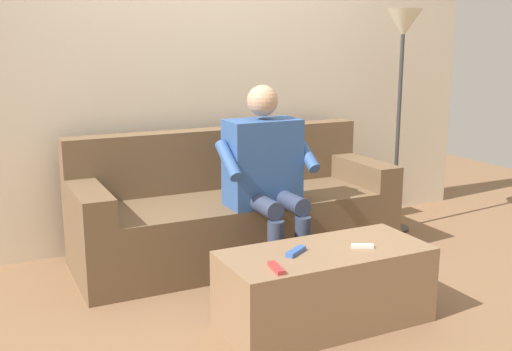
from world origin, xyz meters
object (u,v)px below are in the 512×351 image
person_solo_seated (266,170)px  remote_red (276,268)px  couch (234,213)px  coffee_table (325,287)px  remote_blue (296,251)px  remote_white (362,246)px  floor_lamp (402,47)px

person_solo_seated → remote_red: 1.05m
couch → coffee_table: (0.00, 1.15, -0.09)m
remote_blue → remote_red: remote_blue is taller
person_solo_seated → remote_white: bearing=98.6°
remote_blue → remote_red: size_ratio=1.06×
remote_blue → floor_lamp: floor_lamp is taller
couch → remote_red: (0.36, 1.29, 0.12)m
remote_white → remote_red: remote_red is taller
couch → remote_blue: 1.15m
remote_white → floor_lamp: size_ratio=0.07×
remote_blue → remote_red: bearing=5.7°
couch → floor_lamp: bearing=179.1°
coffee_table → floor_lamp: 2.12m
remote_white → remote_blue: bearing=-165.8°
couch → floor_lamp: 1.74m
coffee_table → remote_blue: (0.17, -0.02, 0.21)m
remote_white → remote_red: (0.54, 0.08, 0.00)m
coffee_table → person_solo_seated: 0.92m
remote_white → floor_lamp: bearing=71.7°
couch → remote_blue: couch is taller
person_solo_seated → remote_blue: (0.22, 0.77, -0.25)m
coffee_table → remote_white: remote_white is taller
couch → remote_red: couch is taller
coffee_table → remote_white: bearing=162.9°
couch → floor_lamp: size_ratio=1.29×
remote_white → remote_red: size_ratio=0.80×
couch → coffee_table: bearing=90.0°
floor_lamp → couch: bearing=-0.9°
remote_white → floor_lamp: (-1.16, -1.19, 0.98)m
coffee_table → floor_lamp: size_ratio=0.65×
remote_white → person_solo_seated: bearing=124.6°
person_solo_seated → floor_lamp: bearing=-165.1°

